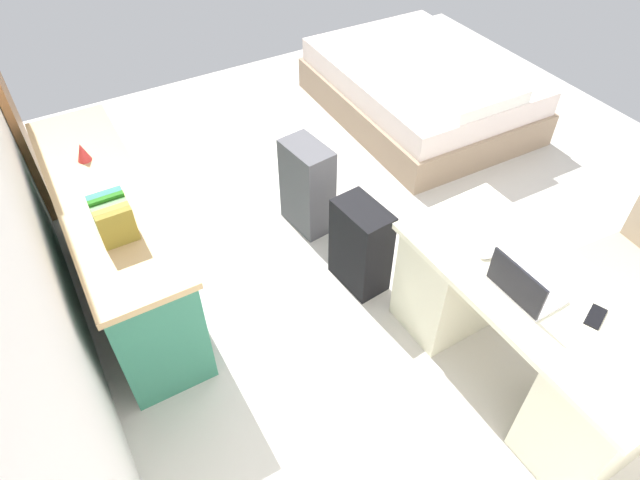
% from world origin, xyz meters
% --- Properties ---
extents(ground_plane, '(5.64, 5.64, 0.00)m').
position_xyz_m(ground_plane, '(0.00, 0.00, 0.00)').
color(ground_plane, beige).
extents(desk, '(1.45, 0.68, 0.72)m').
position_xyz_m(desk, '(-1.24, 0.01, 0.38)').
color(desk, beige).
rests_on(desk, ground_plane).
extents(office_chair, '(0.52, 0.52, 0.94)m').
position_xyz_m(office_chair, '(-1.26, -0.76, 0.42)').
color(office_chair, black).
rests_on(office_chair, ground_plane).
extents(credenza, '(1.80, 0.48, 0.78)m').
position_xyz_m(credenza, '(0.43, 1.62, 0.39)').
color(credenza, '#2D7056').
rests_on(credenza, ground_plane).
extents(bed, '(1.93, 1.45, 0.58)m').
position_xyz_m(bed, '(1.17, -1.20, 0.24)').
color(bed, gray).
rests_on(bed, ground_plane).
extents(suitcase_black, '(0.38, 0.25, 0.60)m').
position_xyz_m(suitcase_black, '(-0.24, 0.34, 0.30)').
color(suitcase_black, black).
rests_on(suitcase_black, ground_plane).
extents(suitcase_spare_grey, '(0.38, 0.26, 0.65)m').
position_xyz_m(suitcase_spare_grey, '(0.40, 0.36, 0.33)').
color(suitcase_spare_grey, '#4C4C51').
rests_on(suitcase_spare_grey, ground_plane).
extents(laptop, '(0.31, 0.23, 0.21)m').
position_xyz_m(laptop, '(-1.21, 0.12, 0.77)').
color(laptop, '#B7B7BC').
rests_on(laptop, desk).
extents(computer_mouse, '(0.06, 0.10, 0.03)m').
position_xyz_m(computer_mouse, '(-0.95, 0.08, 0.73)').
color(computer_mouse, white).
rests_on(computer_mouse, desk).
extents(cell_phone_near_laptop, '(0.11, 0.15, 0.01)m').
position_xyz_m(cell_phone_near_laptop, '(-1.48, -0.07, 0.72)').
color(cell_phone_near_laptop, black).
rests_on(cell_phone_near_laptop, desk).
extents(book_row, '(0.20, 0.17, 0.20)m').
position_xyz_m(book_row, '(0.05, 1.62, 0.88)').
color(book_row, olive).
rests_on(book_row, credenza).
extents(figurine_small, '(0.08, 0.08, 0.11)m').
position_xyz_m(figurine_small, '(0.76, 1.62, 0.84)').
color(figurine_small, red).
rests_on(figurine_small, credenza).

